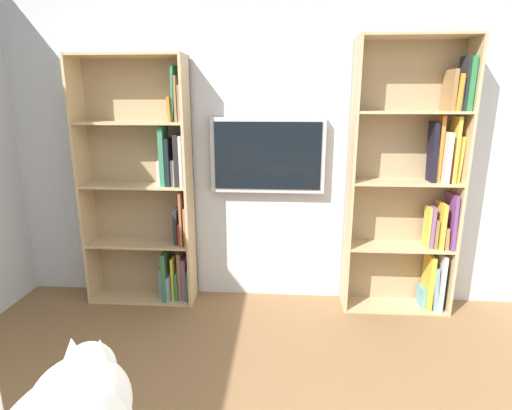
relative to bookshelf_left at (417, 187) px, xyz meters
The scene contains 4 objects.
wall_back 1.25m from the bookshelf_left, ahead, with size 4.52×0.06×2.70m, color silver.
bookshelf_left is the anchor object (origin of this frame).
bookshelf_right 2.20m from the bookshelf_left, ahead, with size 0.91×0.28×2.07m.
wall_mounted_tv 1.23m from the bookshelf_left, ahead, with size 0.94×0.07×0.62m.
Camera 1 is at (-0.14, 1.16, 1.72)m, focal length 28.10 mm.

